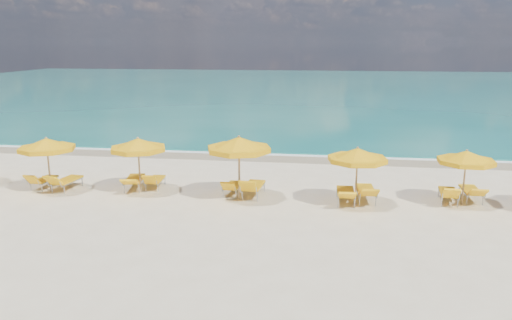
# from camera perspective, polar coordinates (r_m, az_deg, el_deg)

# --- Properties ---
(ground_plane) EXTENTS (120.00, 120.00, 0.00)m
(ground_plane) POSITION_cam_1_polar(r_m,az_deg,el_deg) (19.22, -0.65, -4.50)
(ground_plane) COLOR beige
(ocean) EXTENTS (120.00, 80.00, 0.30)m
(ocean) POSITION_cam_1_polar(r_m,az_deg,el_deg) (66.40, 5.88, 8.17)
(ocean) COLOR #12665D
(ocean) RESTS_ON ground
(wet_sand_band) EXTENTS (120.00, 2.60, 0.01)m
(wet_sand_band) POSITION_cam_1_polar(r_m,az_deg,el_deg) (26.30, 1.86, 0.39)
(wet_sand_band) COLOR tan
(wet_sand_band) RESTS_ON ground
(foam_line) EXTENTS (120.00, 1.20, 0.03)m
(foam_line) POSITION_cam_1_polar(r_m,az_deg,el_deg) (27.08, 2.05, 0.76)
(foam_line) COLOR white
(foam_line) RESTS_ON ground
(whitecap_near) EXTENTS (14.00, 0.36, 0.05)m
(whitecap_near) POSITION_cam_1_polar(r_m,az_deg,el_deg) (36.65, -5.80, 4.01)
(whitecap_near) COLOR white
(whitecap_near) RESTS_ON ground
(whitecap_far) EXTENTS (18.00, 0.30, 0.05)m
(whitecap_far) POSITION_cam_1_polar(r_m,az_deg,el_deg) (42.79, 15.19, 4.95)
(whitecap_far) COLOR white
(whitecap_far) RESTS_ON ground
(umbrella_1) EXTENTS (2.32, 2.32, 2.24)m
(umbrella_1) POSITION_cam_1_polar(r_m,az_deg,el_deg) (21.45, -22.81, 1.59)
(umbrella_1) COLOR tan
(umbrella_1) RESTS_ON ground
(umbrella_2) EXTENTS (2.30, 2.30, 2.26)m
(umbrella_2) POSITION_cam_1_polar(r_m,az_deg,el_deg) (20.22, -13.33, 1.66)
(umbrella_2) COLOR tan
(umbrella_2) RESTS_ON ground
(umbrella_3) EXTENTS (2.69, 2.69, 2.49)m
(umbrella_3) POSITION_cam_1_polar(r_m,az_deg,el_deg) (18.72, -1.96, 1.74)
(umbrella_3) COLOR tan
(umbrella_3) RESTS_ON ground
(umbrella_4) EXTENTS (2.65, 2.65, 2.22)m
(umbrella_4) POSITION_cam_1_polar(r_m,az_deg,el_deg) (18.41, 11.52, 0.51)
(umbrella_4) COLOR tan
(umbrella_4) RESTS_ON ground
(umbrella_5) EXTENTS (2.75, 2.75, 2.10)m
(umbrella_5) POSITION_cam_1_polar(r_m,az_deg,el_deg) (19.67, 22.90, 0.25)
(umbrella_5) COLOR tan
(umbrella_5) RESTS_ON ground
(lounger_1_left) EXTENTS (0.64, 1.65, 0.80)m
(lounger_1_left) POSITION_cam_1_polar(r_m,az_deg,el_deg) (22.43, -23.09, -2.43)
(lounger_1_left) COLOR #A5A8AD
(lounger_1_left) RESTS_ON ground
(lounger_1_right) EXTENTS (0.81, 1.91, 0.86)m
(lounger_1_right) POSITION_cam_1_polar(r_m,az_deg,el_deg) (21.81, -20.83, -2.59)
(lounger_1_right) COLOR #A5A8AD
(lounger_1_right) RESTS_ON ground
(lounger_2_left) EXTENTS (1.03, 2.12, 0.77)m
(lounger_2_left) POSITION_cam_1_polar(r_m,az_deg,el_deg) (21.06, -13.73, -2.62)
(lounger_2_left) COLOR #A5A8AD
(lounger_2_left) RESTS_ON ground
(lounger_2_right) EXTENTS (0.67, 1.67, 0.81)m
(lounger_2_right) POSITION_cam_1_polar(r_m,az_deg,el_deg) (21.01, -11.43, -2.62)
(lounger_2_right) COLOR #A5A8AD
(lounger_2_right) RESTS_ON ground
(lounger_3_left) EXTENTS (0.64, 1.67, 0.78)m
(lounger_3_left) POSITION_cam_1_polar(r_m,az_deg,el_deg) (19.79, -2.65, -3.37)
(lounger_3_left) COLOR #A5A8AD
(lounger_3_left) RESTS_ON ground
(lounger_3_right) EXTENTS (0.80, 1.99, 0.94)m
(lounger_3_right) POSITION_cam_1_polar(r_m,az_deg,el_deg) (19.51, -0.32, -3.47)
(lounger_3_right) COLOR #A5A8AD
(lounger_3_right) RESTS_ON ground
(lounger_4_left) EXTENTS (0.70, 2.01, 0.80)m
(lounger_4_left) POSITION_cam_1_polar(r_m,az_deg,el_deg) (19.02, 10.20, -4.16)
(lounger_4_left) COLOR #A5A8AD
(lounger_4_left) RESTS_ON ground
(lounger_4_right) EXTENTS (0.79, 2.07, 0.84)m
(lounger_4_right) POSITION_cam_1_polar(r_m,az_deg,el_deg) (19.41, 12.41, -3.89)
(lounger_4_right) COLOR #A5A8AD
(lounger_4_right) RESTS_ON ground
(lounger_5_left) EXTENTS (0.80, 1.86, 0.86)m
(lounger_5_left) POSITION_cam_1_polar(r_m,az_deg,el_deg) (20.10, 21.10, -3.94)
(lounger_5_left) COLOR #A5A8AD
(lounger_5_left) RESTS_ON ground
(lounger_5_right) EXTENTS (0.64, 1.89, 0.79)m
(lounger_5_right) POSITION_cam_1_polar(r_m,az_deg,el_deg) (20.71, 23.35, -3.65)
(lounger_5_right) COLOR #A5A8AD
(lounger_5_right) RESTS_ON ground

